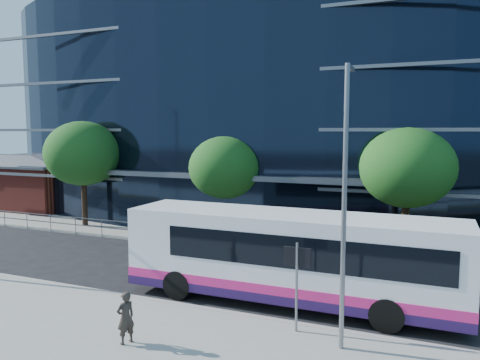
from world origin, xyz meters
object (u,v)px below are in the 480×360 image
at_px(tree_far_a, 83,154).
at_px(tree_far_c, 407,168).
at_px(tree_far_b, 225,168).
at_px(city_bus, 293,256).
at_px(street_sign, 297,268).
at_px(streetlight_east, 345,200).
at_px(pedestrian_b, 126,318).
at_px(brick_pavilion, 36,185).

bearing_deg(tree_far_a, tree_far_c, 0.00).
relative_size(tree_far_b, city_bus, 0.49).
relative_size(street_sign, tree_far_a, 0.40).
bearing_deg(streetlight_east, city_bus, 126.90).
xyz_separation_m(tree_far_c, streetlight_east, (-1.00, -11.17, -0.10)).
bearing_deg(streetlight_east, tree_far_a, 149.54).
relative_size(streetlight_east, pedestrian_b, 5.15).
relative_size(streetlight_east, city_bus, 0.65).
height_order(brick_pavilion, pedestrian_b, brick_pavilion).
xyz_separation_m(brick_pavilion, streetlight_east, (28.00, -15.67, 2.50)).
bearing_deg(brick_pavilion, pedestrian_b, -38.84).
height_order(tree_far_c, city_bus, tree_far_c).
distance_m(brick_pavilion, city_bus, 28.48).
bearing_deg(tree_far_a, streetlight_east, -30.46).
relative_size(brick_pavilion, street_sign, 3.07).
bearing_deg(pedestrian_b, brick_pavilion, -105.91).
bearing_deg(street_sign, city_bus, 109.00).
bearing_deg(tree_far_c, streetlight_east, -95.11).
bearing_deg(street_sign, streetlight_east, -21.36).
bearing_deg(city_bus, streetlight_east, -53.31).
height_order(tree_far_c, streetlight_east, streetlight_east).
relative_size(street_sign, tree_far_c, 0.43).
bearing_deg(brick_pavilion, street_sign, -29.65).
bearing_deg(brick_pavilion, tree_far_b, -11.88).
height_order(brick_pavilion, street_sign, brick_pavilion).
bearing_deg(tree_far_c, tree_far_b, 177.14).
xyz_separation_m(tree_far_c, pedestrian_b, (-6.85, -13.34, -3.61)).
distance_m(tree_far_b, city_bus, 11.02).
bearing_deg(street_sign, tree_far_b, 124.08).
relative_size(tree_far_c, city_bus, 0.53).
bearing_deg(tree_far_a, city_bus, -25.67).
bearing_deg(tree_far_c, tree_far_a, 180.00).
xyz_separation_m(brick_pavilion, street_sign, (26.50, -15.09, 0.21)).
xyz_separation_m(tree_far_b, streetlight_east, (9.00, -11.67, 0.23)).
distance_m(tree_far_c, streetlight_east, 11.22).
distance_m(tree_far_b, pedestrian_b, 14.57).
bearing_deg(pedestrian_b, city_bus, 170.12).
height_order(tree_far_b, city_bus, tree_far_b).
bearing_deg(pedestrian_b, tree_far_c, 175.75).
relative_size(street_sign, city_bus, 0.23).
bearing_deg(tree_far_b, city_bus, -52.10).
bearing_deg(streetlight_east, brick_pavilion, 150.76).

